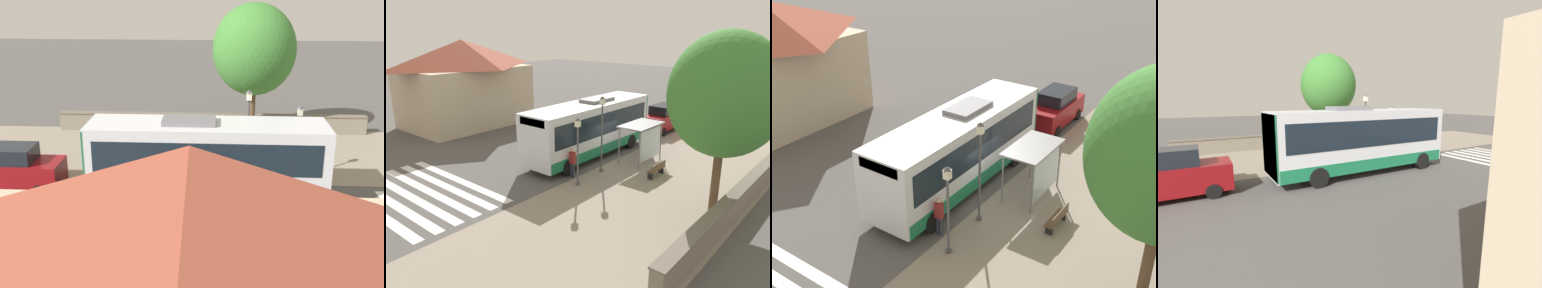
# 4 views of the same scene
# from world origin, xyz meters

# --- Properties ---
(ground_plane) EXTENTS (120.00, 120.00, 0.00)m
(ground_plane) POSITION_xyz_m (0.00, 0.00, 0.00)
(ground_plane) COLOR #514F4C
(ground_plane) RESTS_ON ground
(sidewalk_plaza) EXTENTS (9.00, 44.00, 0.02)m
(sidewalk_plaza) POSITION_xyz_m (-4.50, 0.00, 0.01)
(sidewalk_plaza) COLOR gray
(sidewalk_plaza) RESTS_ON ground
(bus) EXTENTS (2.78, 10.43, 3.84)m
(bus) POSITION_xyz_m (1.87, -0.01, 1.98)
(bus) COLOR silver
(bus) RESTS_ON ground
(bus_shelter) EXTENTS (1.76, 3.02, 2.51)m
(bus_shelter) POSITION_xyz_m (-1.54, -1.14, 2.09)
(bus_shelter) COLOR slate
(bus_shelter) RESTS_ON ground
(pedestrian) EXTENTS (0.34, 0.24, 1.77)m
(pedestrian) POSITION_xyz_m (0.23, 3.69, 1.05)
(pedestrian) COLOR #2D3347
(pedestrian) RESTS_ON ground
(bench) EXTENTS (0.40, 1.58, 0.88)m
(bench) POSITION_xyz_m (-3.49, 0.51, 0.47)
(bench) COLOR brown
(bench) RESTS_ON ground
(street_lamp_near) EXTENTS (0.28, 0.28, 4.59)m
(street_lamp_near) POSITION_xyz_m (-0.53, 1.92, 2.71)
(street_lamp_near) COLOR #4C4C51
(street_lamp_near) RESTS_ON ground
(street_lamp_far) EXTENTS (0.28, 0.28, 3.82)m
(street_lamp_far) POSITION_xyz_m (-0.75, 4.39, 2.28)
(street_lamp_far) COLOR #4C4C51
(street_lamp_far) RESTS_ON ground
(parked_car_behind_bus) EXTENTS (2.01, 4.67, 2.17)m
(parked_car_behind_bus) POSITION_xyz_m (1.21, -9.20, 1.04)
(parked_car_behind_bus) COLOR maroon
(parked_car_behind_bus) RESTS_ON ground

